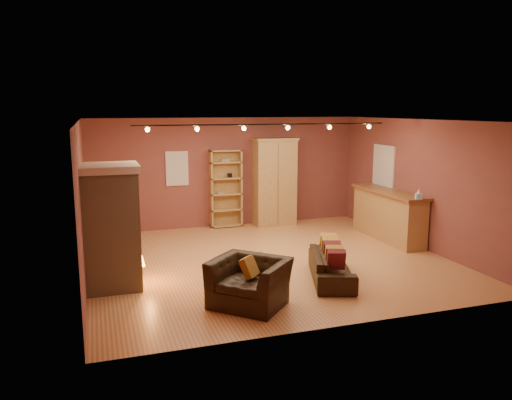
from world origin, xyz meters
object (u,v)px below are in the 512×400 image
object	(u,v)px
armoire	(274,182)
loveseat	(331,261)
bookcase	(225,188)
armchair	(249,275)
bar_counter	(388,215)
coffee_table	(253,261)
fireplace	(112,227)

from	to	relation	value
armoire	loveseat	world-z (taller)	armoire
bookcase	armchair	bearing A→B (deg)	-100.63
loveseat	armchair	size ratio (longest dim) A/B	1.35
armoire	armchair	size ratio (longest dim) A/B	1.74
bar_counter	armchair	world-z (taller)	bar_counter
armoire	armchair	distance (m)	5.58
bar_counter	coffee_table	world-z (taller)	bar_counter
armoire	coffee_table	xyz separation A→B (m)	(-1.90, -4.11, -0.76)
fireplace	armoire	distance (m)	5.53
armoire	fireplace	bearing A→B (deg)	-139.94
bar_counter	coffee_table	xyz separation A→B (m)	(-3.91, -1.85, -0.20)
bookcase	armoire	size ratio (longest dim) A/B	0.88
fireplace	coffee_table	bearing A→B (deg)	-13.23
fireplace	armchair	xyz separation A→B (m)	(1.97, -1.50, -0.57)
armoire	loveseat	size ratio (longest dim) A/B	1.28
bar_counter	armoire	bearing A→B (deg)	131.59
armchair	coffee_table	world-z (taller)	armchair
armoire	loveseat	distance (m)	4.53
bookcase	armoire	distance (m)	1.30
bar_counter	armchair	size ratio (longest dim) A/B	1.84
bookcase	loveseat	bearing A→B (deg)	-80.79
bar_counter	loveseat	size ratio (longest dim) A/B	1.36
fireplace	coffee_table	xyz separation A→B (m)	(2.33, -0.55, -0.67)
fireplace	armoire	size ratio (longest dim) A/B	0.93
bookcase	coffee_table	world-z (taller)	bookcase
coffee_table	armchair	bearing A→B (deg)	-110.80
coffee_table	fireplace	bearing A→B (deg)	166.77
armoire	coffee_table	distance (m)	4.59
bar_counter	loveseat	bearing A→B (deg)	-139.59
fireplace	bar_counter	world-z (taller)	fireplace
bookcase	fireplace	bearing A→B (deg)	-128.29
bookcase	coffee_table	bearing A→B (deg)	-98.26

